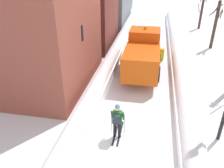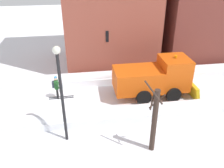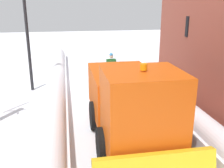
# 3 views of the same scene
# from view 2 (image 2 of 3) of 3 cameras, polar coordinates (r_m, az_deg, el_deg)

# --- Properties ---
(ground_plane) EXTENTS (80.00, 80.00, 0.00)m
(ground_plane) POSITION_cam_2_polar(r_m,az_deg,el_deg) (18.89, 17.27, -2.04)
(ground_plane) COLOR white
(snowbank_left) EXTENTS (1.10, 36.00, 1.03)m
(snowbank_left) POSITION_cam_2_polar(r_m,az_deg,el_deg) (20.72, 14.60, 2.58)
(snowbank_left) COLOR white
(snowbank_left) RESTS_ON ground
(snowbank_right) EXTENTS (1.10, 36.00, 0.96)m
(snowbank_right) POSITION_cam_2_polar(r_m,az_deg,el_deg) (16.79, 20.99, -5.21)
(snowbank_right) COLOR white
(snowbank_right) RESTS_ON ground
(plow_truck) EXTENTS (3.20, 5.98, 3.12)m
(plow_truck) POSITION_cam_2_polar(r_m,az_deg,el_deg) (17.37, 10.47, 1.63)
(plow_truck) COLOR #DB510F
(plow_truck) RESTS_ON ground
(skier) EXTENTS (0.62, 1.80, 1.81)m
(skier) POSITION_cam_2_polar(r_m,az_deg,el_deg) (17.36, -13.39, -0.50)
(skier) COLOR black
(skier) RESTS_ON ground
(traffic_light_pole) EXTENTS (0.28, 0.42, 4.12)m
(traffic_light_pole) POSITION_cam_2_polar(r_m,az_deg,el_deg) (19.26, -1.30, 9.43)
(traffic_light_pole) COLOR black
(traffic_light_pole) RESTS_ON ground
(street_lamp) EXTENTS (0.40, 0.40, 5.60)m
(street_lamp) POSITION_cam_2_polar(r_m,az_deg,el_deg) (12.05, -12.40, -0.37)
(street_lamp) COLOR black
(street_lamp) RESTS_ON ground
(bare_tree_near) EXTENTS (1.02, 1.11, 4.23)m
(bare_tree_near) POSITION_cam_2_polar(r_m,az_deg,el_deg) (12.15, 10.27, -8.63)
(bare_tree_near) COLOR #3A2B24
(bare_tree_near) RESTS_ON ground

